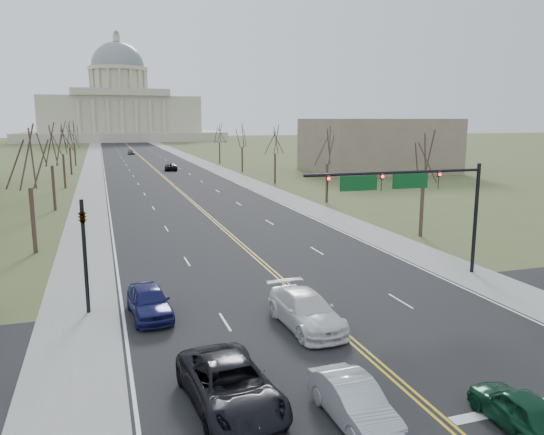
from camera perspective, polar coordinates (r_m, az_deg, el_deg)
ground at (r=20.53m, az=16.45°, el=-19.03°), size 600.00×600.00×0.00m
road at (r=125.37m, az=-13.20°, el=5.73°), size 20.00×380.00×0.01m
cross_road at (r=25.13m, az=8.55°, el=-12.97°), size 120.00×14.00×0.01m
sidewalk_left at (r=124.94m, az=-18.71°, el=5.44°), size 4.00×380.00×0.03m
sidewalk_right at (r=126.94m, az=-7.77°, el=5.97°), size 4.00×380.00×0.03m
center_line at (r=125.37m, az=-13.20°, el=5.73°), size 0.42×380.00×0.01m
edge_line_left at (r=124.93m, az=-17.70°, el=5.50°), size 0.15×380.00×0.01m
edge_line_right at (r=126.57m, az=-8.76°, el=5.93°), size 0.15×380.00×0.01m
capitol at (r=264.69m, az=-16.02°, el=11.09°), size 90.00×60.00×50.00m
signal_mast at (r=33.55m, az=14.53°, el=2.99°), size 12.12×0.44×7.20m
signal_left at (r=28.75m, az=-19.56°, el=-2.67°), size 0.32×0.36×6.00m
tree_r_0 at (r=46.61m, az=16.06°, el=5.93°), size 3.74×3.74×8.50m
tree_l_0 at (r=42.93m, az=-24.76°, el=5.53°), size 3.96×3.96×9.00m
tree_r_1 at (r=64.14m, az=6.00°, el=7.44°), size 3.74×3.74×8.50m
tree_l_1 at (r=62.81m, az=-22.72°, el=6.98°), size 3.96×3.96×9.00m
tree_r_2 at (r=82.80m, az=0.33°, el=8.19°), size 3.74×3.74×8.50m
tree_l_2 at (r=82.74m, az=-21.65°, el=7.72°), size 3.96×3.96×9.00m
tree_r_3 at (r=101.96m, az=-3.25°, el=8.62°), size 3.74×3.74×8.50m
tree_l_3 at (r=102.70m, az=-21.00°, el=8.18°), size 3.96×3.96×9.00m
tree_r_4 at (r=121.40m, az=-5.69°, el=8.90°), size 3.74×3.74×8.50m
tree_l_4 at (r=122.67m, az=-20.56°, el=8.49°), size 3.96×3.96×9.00m
bldg_right_mass at (r=103.78m, az=11.25°, el=7.62°), size 25.00×20.00×10.00m
car_nb_inner_lead at (r=20.04m, az=25.12°, el=-18.18°), size 1.80×4.03×1.34m
car_sb_inner_lead at (r=18.86m, az=8.78°, el=-18.98°), size 1.65×4.41×1.44m
car_sb_outer_lead at (r=19.43m, az=-4.50°, el=-17.58°), size 3.24×6.17×1.66m
car_sb_inner_second at (r=26.15m, az=3.68°, el=-9.93°), size 2.65×5.86×1.67m
car_sb_outer_second at (r=28.12m, az=-13.08°, el=-8.76°), size 2.24×4.87×1.62m
car_far_nb at (r=106.51m, az=-10.83°, el=5.39°), size 2.81×5.28×1.41m
car_far_sb at (r=157.24m, az=-14.93°, el=6.83°), size 1.76×4.02×1.35m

